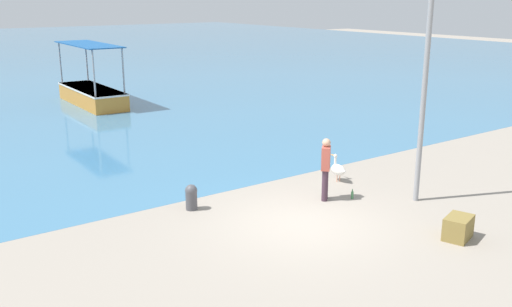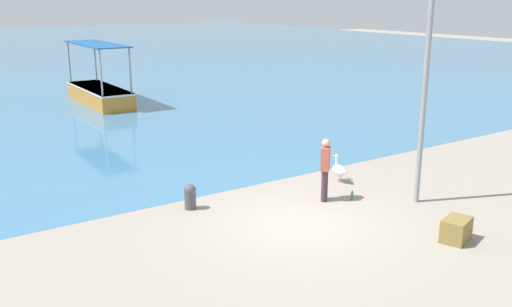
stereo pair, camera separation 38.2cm
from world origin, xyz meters
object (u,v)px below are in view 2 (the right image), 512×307
object	(u,v)px
lamp_post	(425,84)
mooring_bollard	(190,196)
pelican	(339,170)
fishing_boat_outer	(100,92)
glass_bottle	(352,196)
fisherman_standing	(325,168)
cargo_crate	(456,230)

from	to	relation	value
lamp_post	mooring_bollard	bearing A→B (deg)	151.04
pelican	lamp_post	xyz separation A→B (m)	(0.58, -2.39, 2.77)
fishing_boat_outer	lamp_post	bearing A→B (deg)	-83.55
fishing_boat_outer	pelican	distance (m)	16.23
fishing_boat_outer	pelican	bearing A→B (deg)	-84.65
glass_bottle	fishing_boat_outer	bearing A→B (deg)	92.61
fisherman_standing	cargo_crate	size ratio (longest dim) A/B	2.30
fishing_boat_outer	pelican	xyz separation A→B (m)	(1.51, -16.16, -0.22)
fisherman_standing	glass_bottle	size ratio (longest dim) A/B	6.26
lamp_post	cargo_crate	world-z (taller)	lamp_post
pelican	glass_bottle	xyz separation A→B (m)	(-0.72, -1.33, -0.27)
fishing_boat_outer	pelican	size ratio (longest dim) A/B	7.10
cargo_crate	glass_bottle	world-z (taller)	cargo_crate
fisherman_standing	lamp_post	bearing A→B (deg)	-36.58
mooring_bollard	cargo_crate	world-z (taller)	mooring_bollard
lamp_post	glass_bottle	xyz separation A→B (m)	(-1.30, 1.07, -3.04)
fishing_boat_outer	cargo_crate	distance (m)	20.76
pelican	glass_bottle	world-z (taller)	pelican
mooring_bollard	glass_bottle	size ratio (longest dim) A/B	2.46
lamp_post	cargo_crate	distance (m)	3.82
fisherman_standing	cargo_crate	distance (m)	3.76
fisherman_standing	glass_bottle	xyz separation A→B (m)	(0.65, -0.38, -0.80)
fishing_boat_outer	cargo_crate	xyz separation A→B (m)	(0.87, -20.73, -0.33)
pelican	mooring_bollard	xyz separation A→B (m)	(-4.63, 0.49, -0.03)
fishing_boat_outer	mooring_bollard	bearing A→B (deg)	-101.23
pelican	lamp_post	distance (m)	3.71
lamp_post	fisherman_standing	distance (m)	3.31
lamp_post	cargo_crate	size ratio (longest dim) A/B	7.60
lamp_post	fisherman_standing	world-z (taller)	lamp_post
fisherman_standing	fishing_boat_outer	bearing A→B (deg)	90.49
mooring_bollard	fisherman_standing	xyz separation A→B (m)	(3.26, -1.44, 0.56)
pelican	lamp_post	bearing A→B (deg)	-76.31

